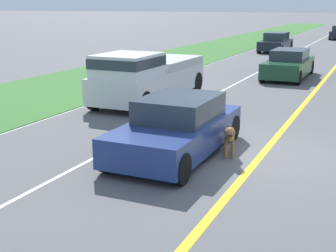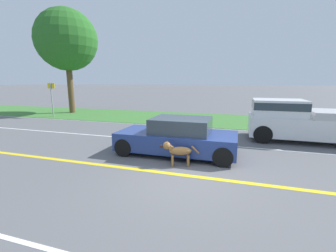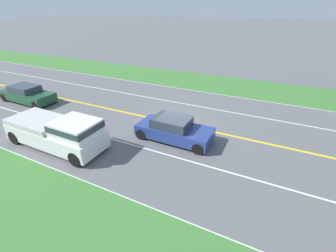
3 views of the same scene
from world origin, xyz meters
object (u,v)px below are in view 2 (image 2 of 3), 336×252
at_px(pickup_truck, 312,121).
at_px(street_sign, 52,96).
at_px(dog, 177,151).
at_px(roadside_tree_right_near, 67,40).
at_px(ego_car, 178,137).

distance_m(pickup_truck, street_sign, 16.92).
relative_size(dog, roadside_tree_right_near, 0.14).
relative_size(ego_car, street_sign, 1.66).
relative_size(pickup_truck, street_sign, 2.21).
bearing_deg(roadside_tree_right_near, street_sign, -173.86).
height_order(ego_car, roadside_tree_right_near, roadside_tree_right_near).
xyz_separation_m(ego_car, roadside_tree_right_near, (8.34, 11.73, 5.39)).
bearing_deg(roadside_tree_right_near, pickup_truck, -105.97).
relative_size(pickup_truck, roadside_tree_right_near, 0.68).
bearing_deg(ego_car, dog, -166.08).
distance_m(dog, roadside_tree_right_near, 16.31).
bearing_deg(pickup_truck, roadside_tree_right_near, 74.03).
bearing_deg(street_sign, ego_car, -117.37).
xyz_separation_m(dog, pickup_truck, (4.68, -4.95, 0.45)).
xyz_separation_m(dog, roadside_tree_right_near, (9.54, 12.03, 5.53)).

